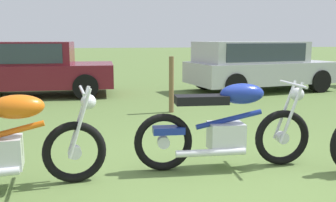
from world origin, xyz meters
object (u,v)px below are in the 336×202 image
object	(u,v)px
motorcycle_orange	(1,143)
car_burgundy	(33,66)
motorcycle_blue	(227,127)
fence_post_wooden	(171,85)
car_silver	(255,62)

from	to	relation	value
motorcycle_orange	car_burgundy	world-z (taller)	car_burgundy
motorcycle_blue	motorcycle_orange	bearing A→B (deg)	-172.25
motorcycle_blue	car_burgundy	world-z (taller)	car_burgundy
motorcycle_orange	car_burgundy	size ratio (longest dim) A/B	0.52
motorcycle_orange	motorcycle_blue	world-z (taller)	same
motorcycle_blue	fence_post_wooden	distance (m)	3.36
motorcycle_orange	fence_post_wooden	distance (m)	4.32
motorcycle_blue	car_burgundy	size ratio (longest dim) A/B	0.52
motorcycle_blue	car_silver	world-z (taller)	car_silver
motorcycle_blue	fence_post_wooden	size ratio (longest dim) A/B	1.83
motorcycle_orange	motorcycle_blue	bearing A→B (deg)	-0.97
motorcycle_blue	car_silver	distance (m)	6.67
car_silver	fence_post_wooden	world-z (taller)	car_silver
fence_post_wooden	motorcycle_orange	bearing A→B (deg)	-124.42
car_silver	car_burgundy	bearing A→B (deg)	167.12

